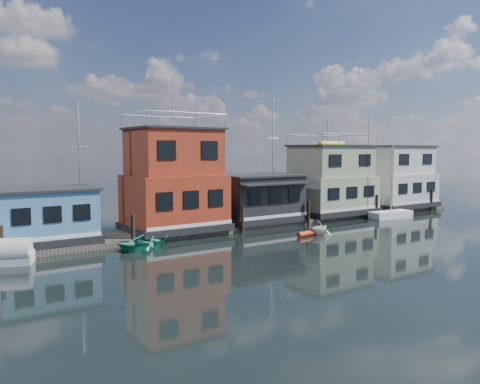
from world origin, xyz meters
TOP-DOWN VIEW (x-y plane):
  - ground at (0.00, 0.00)m, footprint 160.00×160.00m
  - dock at (0.00, 12.00)m, footprint 48.00×5.00m
  - houseboat_blue at (-18.00, 12.00)m, footprint 6.40×4.90m
  - houseboat_red at (-8.50, 12.00)m, footprint 7.40×5.90m
  - houseboat_dark at (-0.50, 11.98)m, footprint 7.40×6.10m
  - houseboat_green at (8.50, 12.00)m, footprint 8.40×5.90m
  - houseboat_white at (18.50, 12.00)m, footprint 8.40×5.90m
  - pilings at (-0.33, 9.20)m, footprint 42.28×0.28m
  - background_masts at (4.76, 18.00)m, footprint 36.40×0.16m
  - red_kayak at (-0.13, 5.54)m, footprint 2.84×0.77m
  - dinghy_teal at (-12.27, 8.43)m, footprint 4.71×4.02m
  - day_sailer at (12.57, 7.96)m, footprint 4.62×1.89m
  - dinghy_white at (0.82, 5.57)m, footprint 2.50×2.29m

SIDE VIEW (x-z plane):
  - ground at x=0.00m, z-range 0.00..0.00m
  - dock at x=0.00m, z-range 0.00..0.40m
  - red_kayak at x=-0.13m, z-range 0.00..0.41m
  - dinghy_teal at x=-12.27m, z-range 0.00..0.83m
  - day_sailer at x=12.57m, z-range -3.14..3.98m
  - dinghy_white at x=0.82m, z-range 0.00..1.11m
  - pilings at x=-0.33m, z-range 0.00..2.20m
  - houseboat_blue at x=-18.00m, z-range 0.38..4.04m
  - houseboat_dark at x=-0.50m, z-range 0.39..4.45m
  - houseboat_white at x=18.50m, z-range 0.21..6.87m
  - houseboat_green at x=8.50m, z-range 0.03..7.06m
  - houseboat_red at x=-8.50m, z-range -1.83..10.03m
  - background_masts at x=4.76m, z-range -0.45..11.55m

